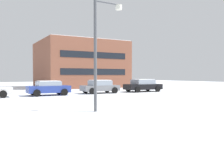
{
  "coord_description": "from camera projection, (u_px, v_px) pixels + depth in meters",
  "views": [
    {
      "loc": [
        -2.81,
        -13.95,
        1.9
      ],
      "look_at": [
        8.02,
        5.34,
        1.11
      ],
      "focal_mm": 38.8,
      "sensor_mm": 36.0,
      "label": 1
    }
  ],
  "objects": [
    {
      "name": "building_far_right",
      "position": [
        80.0,
        65.0,
        39.75
      ],
      "size": [
        12.81,
        11.48,
        7.34
      ],
      "color": "brown",
      "rests_on": "ground"
    },
    {
      "name": "parked_car_gray",
      "position": [
        100.0,
        86.0,
        25.63
      ],
      "size": [
        3.99,
        2.05,
        1.41
      ],
      "color": "slate",
      "rests_on": "ground"
    },
    {
      "name": "ground_plane",
      "position": [
        34.0,
        109.0,
        13.6
      ],
      "size": [
        120.0,
        120.0,
        0.0
      ],
      "primitive_type": "plane",
      "color": "white"
    },
    {
      "name": "parked_car_black",
      "position": [
        143.0,
        85.0,
        28.14
      ],
      "size": [
        4.37,
        2.19,
        1.45
      ],
      "color": "black",
      "rests_on": "ground"
    },
    {
      "name": "street_lamp",
      "position": [
        100.0,
        43.0,
        12.71
      ],
      "size": [
        1.68,
        0.36,
        5.91
      ],
      "color": "#4C4F54",
      "rests_on": "ground"
    },
    {
      "name": "road_surface",
      "position": [
        23.0,
        103.0,
        16.75
      ],
      "size": [
        80.0,
        9.23,
        0.0
      ],
      "color": "silver",
      "rests_on": "ground"
    },
    {
      "name": "parked_car_blue",
      "position": [
        49.0,
        88.0,
        22.9
      ],
      "size": [
        3.91,
        2.1,
        1.39
      ],
      "color": "#283D93",
      "rests_on": "ground"
    }
  ]
}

